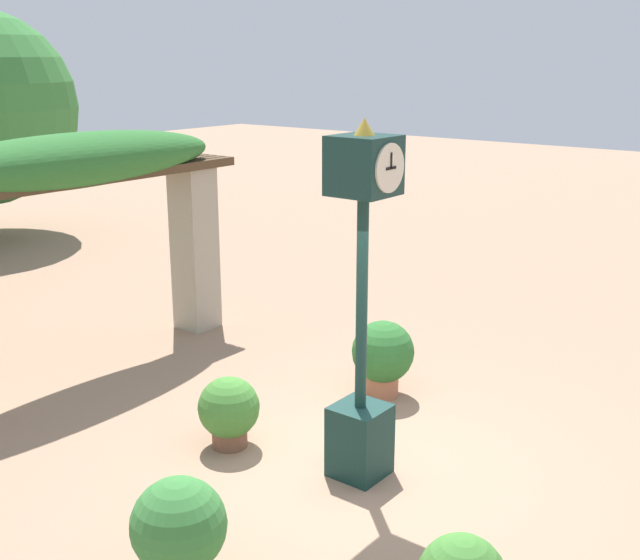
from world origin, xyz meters
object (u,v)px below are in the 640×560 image
potted_plant_near_right (229,410)px  potted_plant_far_right (383,355)px  potted_plant_far_left (179,527)px  pedestal_clock (362,315)px

potted_plant_near_right → potted_plant_far_right: bearing=-14.7°
potted_plant_far_left → potted_plant_near_right: bearing=34.6°
pedestal_clock → potted_plant_near_right: bearing=104.3°
potted_plant_near_right → potted_plant_far_left: size_ratio=0.86×
potted_plant_far_right → potted_plant_near_right: bearing=165.3°
potted_plant_near_right → potted_plant_far_right: size_ratio=0.82×
potted_plant_far_left → potted_plant_far_right: (4.04, 0.77, 0.03)m
pedestal_clock → potted_plant_far_left: 2.57m
potted_plant_near_right → potted_plant_far_right: 2.19m
potted_plant_near_right → pedestal_clock: bearing=-75.7°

